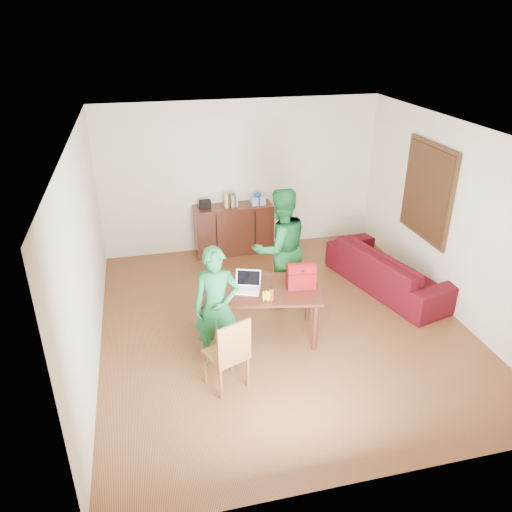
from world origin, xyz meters
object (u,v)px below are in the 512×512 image
object	(u,v)px
person_far	(280,248)
sofa	(390,269)
person_near	(216,307)
table	(260,294)
chair	(227,366)
red_bag	(301,278)
laptop	(247,288)
bottle	(271,294)

from	to	relation	value
person_far	sofa	size ratio (longest dim) A/B	0.81
person_near	sofa	xyz separation A→B (m)	(2.97, 1.21, -0.45)
table	chair	xyz separation A→B (m)	(-0.62, -0.92, -0.37)
chair	red_bag	size ratio (longest dim) A/B	2.59
table	red_bag	size ratio (longest dim) A/B	4.66
person_near	red_bag	size ratio (longest dim) A/B	4.24
person_near	laptop	distance (m)	0.58
red_bag	bottle	bearing A→B (deg)	-145.43
laptop	red_bag	world-z (taller)	red_bag
table	sofa	bearing A→B (deg)	30.64
table	bottle	bearing A→B (deg)	-65.78
table	sofa	xyz separation A→B (m)	(2.33, 0.80, -0.32)
person_far	table	bearing A→B (deg)	43.53
laptop	bottle	distance (m)	0.38
bottle	sofa	distance (m)	2.57
bottle	red_bag	size ratio (longest dim) A/B	0.50
bottle	laptop	bearing A→B (deg)	131.55
table	sofa	world-z (taller)	table
laptop	red_bag	bearing A→B (deg)	16.02
chair	person_far	world-z (taller)	person_far
person_far	laptop	world-z (taller)	person_far
person_near	red_bag	world-z (taller)	person_near
person_near	red_bag	distance (m)	1.22
person_far	red_bag	bearing A→B (deg)	78.96
table	chair	world-z (taller)	chair
table	laptop	world-z (taller)	laptop
chair	person_far	distance (m)	2.12
table	person_near	xyz separation A→B (m)	(-0.64, -0.40, 0.13)
person_far	red_bag	world-z (taller)	person_far
person_far	laptop	distance (m)	1.06
laptop	red_bag	size ratio (longest dim) A/B	1.05
red_bag	laptop	bearing A→B (deg)	-176.28
bottle	red_bag	distance (m)	0.52
person_near	chair	bearing A→B (deg)	-79.81
sofa	person_far	bearing A→B (deg)	75.90
chair	bottle	xyz separation A→B (m)	(0.69, 0.59, 0.55)
person_far	bottle	size ratio (longest dim) A/B	9.97
person_near	sofa	bearing A→B (deg)	29.92
person_near	sofa	world-z (taller)	person_near
person_near	bottle	distance (m)	0.72
red_bag	sofa	size ratio (longest dim) A/B	0.16
person_near	bottle	xyz separation A→B (m)	(0.71, 0.08, 0.05)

